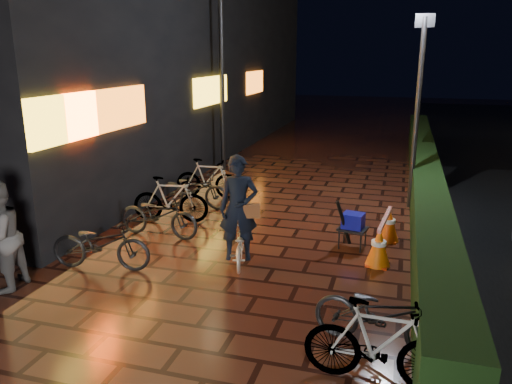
% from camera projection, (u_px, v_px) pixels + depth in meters
% --- Properties ---
extents(ground, '(80.00, 80.00, 0.00)m').
position_uv_depth(ground, '(211.00, 308.00, 7.67)').
color(ground, '#381911').
rests_on(ground, ground).
extents(hedge, '(0.70, 20.00, 1.00)m').
position_uv_depth(hedge, '(424.00, 174.00, 14.03)').
color(hedge, black).
rests_on(hedge, ground).
extents(storefront_block, '(12.09, 22.00, 9.00)m').
position_uv_depth(storefront_block, '(90.00, 34.00, 19.66)').
color(storefront_block, black).
rests_on(storefront_block, ground).
extents(lamp_post_hedge, '(0.44, 0.13, 4.66)m').
position_uv_depth(lamp_post_hedge, '(418.00, 105.00, 12.02)').
color(lamp_post_hedge, black).
rests_on(lamp_post_hedge, ground).
extents(lamp_post_sf, '(0.56, 0.17, 5.86)m').
position_uv_depth(lamp_post_sf, '(222.00, 71.00, 15.92)').
color(lamp_post_sf, black).
rests_on(lamp_post_sf, ground).
extents(cyclist, '(0.88, 1.52, 2.06)m').
position_uv_depth(cyclist, '(239.00, 225.00, 9.08)').
color(cyclist, silver).
rests_on(cyclist, ground).
extents(traffic_barrier, '(0.59, 1.80, 0.72)m').
position_uv_depth(traffic_barrier, '(384.00, 235.00, 9.74)').
color(traffic_barrier, orange).
rests_on(traffic_barrier, ground).
extents(cart_assembly, '(0.65, 0.57, 1.04)m').
position_uv_depth(cart_assembly, '(352.00, 223.00, 9.90)').
color(cart_assembly, black).
rests_on(cart_assembly, ground).
extents(parked_bikes_storefront, '(2.11, 5.61, 1.07)m').
position_uv_depth(parked_bikes_storefront, '(170.00, 203.00, 11.31)').
color(parked_bikes_storefront, black).
rests_on(parked_bikes_storefront, ground).
extents(parked_bikes_hedge, '(1.91, 1.53, 1.07)m').
position_uv_depth(parked_bikes_hedge, '(381.00, 327.00, 6.19)').
color(parked_bikes_hedge, black).
rests_on(parked_bikes_hedge, ground).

